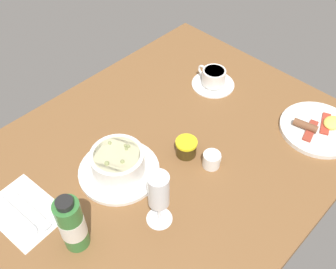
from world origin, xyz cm
name	(u,v)px	position (x,y,z in cm)	size (l,w,h in cm)	color
ground_plane	(164,157)	(0.00, 0.00, -1.50)	(110.00, 84.00, 3.00)	brown
porridge_bowl	(118,164)	(13.11, -4.13, 3.68)	(21.75, 21.75, 8.40)	white
cutlery_setting	(25,212)	(37.57, -11.49, 0.24)	(15.50, 20.48, 0.90)	white
coffee_cup	(213,79)	(-32.75, -9.44, 2.56)	(14.17, 14.17, 5.93)	white
creamer_jug	(212,160)	(-6.05, 12.09, 2.24)	(4.81, 5.73, 4.98)	white
wine_glass	(159,193)	(15.70, 13.70, 11.16)	(6.41, 6.41, 16.93)	white
jam_jar	(186,148)	(-4.28, 4.32, 2.54)	(6.06, 6.06, 5.01)	#3A2C0F
sauce_bottle_green	(72,224)	(33.20, 4.26, 7.91)	(5.89, 5.89, 16.99)	#337233
breakfast_plate	(319,128)	(-38.18, 26.49, 0.95)	(22.41, 22.41, 3.70)	white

